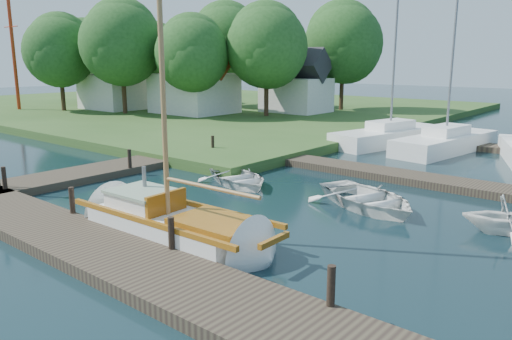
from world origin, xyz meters
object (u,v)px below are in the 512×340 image
Objects in this scene: mooring_post_1 at (72,200)px; tender_a at (239,176)px; tender_c at (368,195)px; mooring_post_5 at (213,144)px; house_c at (296,87)px; tree_0 at (60,51)px; tree_4 at (226,42)px; mooring_post_2 at (171,233)px; tree_6 at (84,51)px; sailboat at (178,228)px; tender_d at (507,213)px; marina_boat_1 at (446,141)px; dinghy at (137,212)px; tree_5 at (154,53)px; house_a at (194,83)px; house_b at (116,83)px; radio_mast at (10,21)px; tree_2 at (192,53)px; tree_3 at (267,46)px; mooring_post_3 at (331,286)px; tree_1 at (122,43)px; tree_7 at (344,43)px; mooring_post_4 at (130,159)px; marina_boat_0 at (390,135)px; mooring_post_0 at (4,178)px.

mooring_post_1 is 6.72m from tender_a.
mooring_post_5 is at bearing 98.72° from tender_c.
house_c is 20.19m from tree_0.
mooring_post_1 is at bearing -29.14° from tree_0.
mooring_post_1 is 33.54m from tree_4.
tree_6 is at bearing 150.69° from mooring_post_2.
mooring_post_2 is at bearing -167.65° from tender_c.
house_c is at bearing 36.76° from tree_0.
tender_d is at bearing 41.50° from sailboat.
tender_c is at bearing -16.15° from mooring_post_5.
house_c is at bearing 71.05° from marina_boat_1.
sailboat is at bearing -60.74° from house_c.
dinghy is 0.46× the size of tree_5.
tender_d is 30.59m from house_a.
house_b is at bearing 147.22° from mooring_post_2.
house_b reaches higher than mooring_post_2.
house_b is 10.67m from tree_4.
radio_mast is (-41.25, 5.70, 7.42)m from tender_d.
tree_0 reaches higher than tree_2.
tender_a is at bearing -54.44° from tree_3.
sailboat is 6.57m from tender_c.
tree_1 is at bearing 150.39° from mooring_post_3.
tree_4 is at bearing -158.20° from tree_7.
tree_0 is (-37.25, 7.75, 4.92)m from tender_d.
tender_d is at bearing -145.23° from marina_boat_1.
dinghy is at bearing -57.61° from mooring_post_5.
mooring_post_2 is 1.00× the size of mooring_post_3.
mooring_post_2 is 28.24m from tree_3.
tree_5 is (-37.25, 17.75, 4.81)m from tender_d.
marina_boat_1 is at bearing 59.25° from mooring_post_4.
house_a is at bearing 129.09° from mooring_post_4.
tree_4 reaches higher than tree_7.
tree_1 is at bearing 94.66° from tender_c.
tree_4 is (-20.11, 7.76, 5.80)m from marina_boat_0.
tree_6 reaches higher than tender_a.
tree_2 is at bearing 134.07° from sailboat.
mooring_post_2 is (9.00, 0.00, 0.00)m from mooring_post_0.
sailboat is 1.26× the size of tree_2.
dinghy is (5.63, -3.87, -0.31)m from mooring_post_4.
tree_1 is at bearing 134.06° from mooring_post_0.
house_b is 10.30m from tree_2.
tree_2 is 0.81× the size of tree_4.
house_b is at bearing 85.52° from tender_a.
mooring_post_3 is at bearing -34.83° from tree_5.
mooring_post_3 is 19.64m from marina_boat_1.
tree_1 is at bearing -18.43° from tree_6.
tree_6 is (-14.00, -6.00, -0.73)m from tree_4.
mooring_post_3 is at bearing -144.34° from marina_boat_0.
mooring_post_0 is 5.02m from mooring_post_4.
radio_mast is (-27.00, 3.00, 7.33)m from mooring_post_5.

